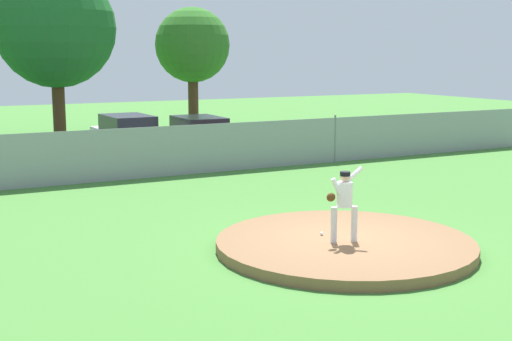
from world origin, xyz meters
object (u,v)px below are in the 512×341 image
at_px(baseball, 322,233).
at_px(parked_car_white, 128,137).
at_px(pitcher_youth, 344,199).
at_px(parked_car_red, 199,137).

bearing_deg(baseball, parked_car_white, 89.16).
relative_size(pitcher_youth, baseball, 21.11).
xyz_separation_m(baseball, parked_car_white, (0.21, 14.48, 0.54)).
height_order(pitcher_youth, parked_car_white, pitcher_youth).
bearing_deg(parked_car_red, parked_car_white, 159.76).
height_order(baseball, parked_car_white, parked_car_white).
xyz_separation_m(pitcher_youth, parked_car_white, (0.11, 15.13, -0.33)).
height_order(baseball, parked_car_red, parked_car_red).
xyz_separation_m(parked_car_white, parked_car_red, (2.65, -0.98, -0.04)).
bearing_deg(parked_car_white, baseball, -90.84).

